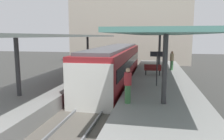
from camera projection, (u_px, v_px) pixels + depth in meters
name	position (u px, v px, depth m)	size (l,w,h in m)	color
ground_plane	(107.00, 94.00, 16.16)	(80.00, 80.00, 0.00)	#383835
platform_left	(58.00, 85.00, 16.79)	(4.40, 28.00, 1.00)	gray
platform_right	(161.00, 90.00, 15.37)	(4.40, 28.00, 1.00)	gray
track_ballast	(107.00, 93.00, 16.14)	(3.20, 28.00, 0.20)	#59544C
rail_near_side	(98.00, 90.00, 16.25)	(0.08, 28.00, 0.14)	slate
rail_far_side	(117.00, 91.00, 15.98)	(0.08, 28.00, 0.14)	slate
commuter_train	(115.00, 65.00, 19.06)	(2.78, 15.88, 3.10)	maroon
canopy_left	(64.00, 36.00, 17.60)	(4.18, 21.00, 3.27)	#333335
canopy_right	(162.00, 34.00, 16.15)	(4.18, 21.00, 3.44)	#333335
platform_bench	(153.00, 69.00, 18.21)	(1.40, 0.41, 0.86)	black
platform_sign	(157.00, 61.00, 14.06)	(0.90, 0.08, 2.21)	#262628
passenger_near_bench	(172.00, 60.00, 20.72)	(0.36, 0.36, 1.79)	#386B3D
passenger_mid_platform	(128.00, 85.00, 10.46)	(0.36, 0.36, 1.70)	#386B3D
station_building_backdrop	(130.00, 28.00, 34.85)	(18.00, 6.00, 11.00)	#A89E8E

